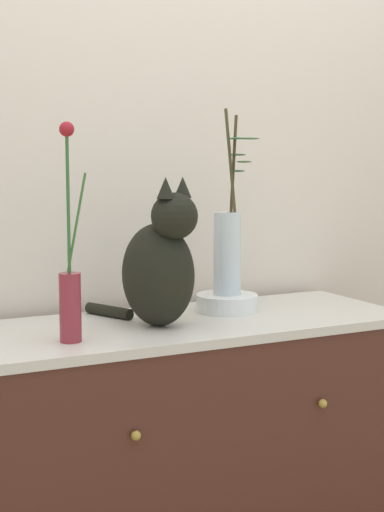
{
  "coord_description": "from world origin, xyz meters",
  "views": [
    {
      "loc": [
        -0.91,
        -1.84,
        1.38
      ],
      "look_at": [
        0.0,
        0.0,
        1.13
      ],
      "focal_mm": 52.47,
      "sensor_mm": 36.0,
      "label": 1
    }
  ],
  "objects_px": {
    "sideboard": "(192,481)",
    "bowl_porcelain": "(227,303)",
    "cat_sitting": "(160,265)",
    "vase_slim_green": "(70,288)",
    "vase_glass_clear": "(228,247)"
  },
  "relations": [
    {
      "from": "bowl_porcelain",
      "to": "cat_sitting",
      "type": "bearing_deg",
      "value": -158.55
    },
    {
      "from": "cat_sitting",
      "to": "bowl_porcelain",
      "type": "xyz_separation_m",
      "value": [
        0.26,
        0.1,
        -0.14
      ]
    },
    {
      "from": "bowl_porcelain",
      "to": "vase_slim_green",
      "type": "bearing_deg",
      "value": -162.25
    },
    {
      "from": "sideboard",
      "to": "vase_glass_clear",
      "type": "height_order",
      "value": "vase_glass_clear"
    },
    {
      "from": "cat_sitting",
      "to": "bowl_porcelain",
      "type": "distance_m",
      "value": 0.31
    },
    {
      "from": "sideboard",
      "to": "bowl_porcelain",
      "type": "bearing_deg",
      "value": 24.5
    },
    {
      "from": "sideboard",
      "to": "vase_glass_clear",
      "type": "bearing_deg",
      "value": 23.87
    },
    {
      "from": "sideboard",
      "to": "bowl_porcelain",
      "type": "xyz_separation_m",
      "value": [
        0.15,
        0.07,
        0.5
      ]
    },
    {
      "from": "cat_sitting",
      "to": "bowl_porcelain",
      "type": "bearing_deg",
      "value": 21.45
    },
    {
      "from": "sideboard",
      "to": "cat_sitting",
      "type": "xyz_separation_m",
      "value": [
        -0.11,
        -0.03,
        0.64
      ]
    },
    {
      "from": "cat_sitting",
      "to": "vase_slim_green",
      "type": "xyz_separation_m",
      "value": [
        -0.27,
        -0.07,
        -0.03
      ]
    },
    {
      "from": "cat_sitting",
      "to": "vase_slim_green",
      "type": "bearing_deg",
      "value": -165.99
    },
    {
      "from": "sideboard",
      "to": "vase_slim_green",
      "type": "bearing_deg",
      "value": -165.04
    },
    {
      "from": "cat_sitting",
      "to": "bowl_porcelain",
      "type": "relative_size",
      "value": 2.19
    },
    {
      "from": "cat_sitting",
      "to": "vase_glass_clear",
      "type": "distance_m",
      "value": 0.28
    }
  ]
}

